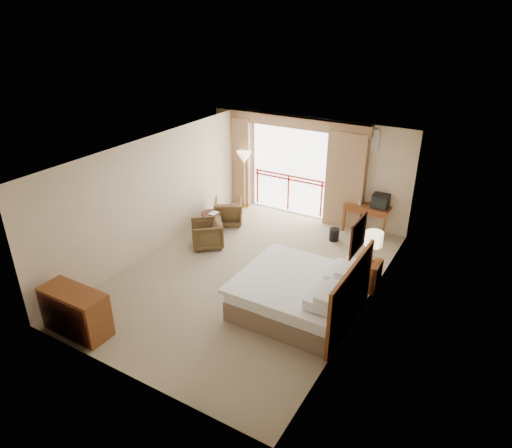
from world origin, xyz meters
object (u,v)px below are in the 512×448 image
Objects in this scene: tv at (381,201)px; armchair_far at (229,223)px; table_lamp at (374,239)px; dresser at (75,312)px; desk at (368,211)px; wastebasket at (334,235)px; bed at (300,294)px; nightstand at (369,275)px; side_table at (211,219)px; armchair_near at (208,246)px; floor_lamp at (244,160)px.

tv reaches higher than armchair_far.
dresser is at bearing -134.80° from table_lamp.
desk is 1.53× the size of armchair_far.
dresser reaches higher than wastebasket.
armchair_far is (-3.28, 2.53, -0.38)m from bed.
bed reaches higher than nightstand.
bed is 3.84m from side_table.
desk is 0.89× the size of dresser.
side_table is 0.43× the size of dresser.
nightstand is at bearing -5.87° from side_table.
desk is at bearing 60.36° from wastebasket.
wastebasket is 0.56× the size of side_table.
table_lamp is 4.31m from side_table.
tv is 0.54× the size of armchair_far.
armchair_far reaches higher than armchair_near.
tv is 3.85m from floor_lamp.
bed is 4.16m from armchair_far.
bed is at bearing -46.53° from floor_lamp.
floor_lamp reaches higher than desk.
dresser reaches higher than armchair_near.
desk reaches higher than wastebasket.
desk is 4.13m from armchair_near.
armchair_near is 0.44× the size of floor_lamp.
floor_lamp is (-3.00, 0.66, 1.26)m from wastebasket.
armchair_far is (-4.15, 1.06, -1.08)m from table_lamp.
floor_lamp reaches higher than table_lamp.
bed is 2.95× the size of armchair_near.
floor_lamp is at bearing 167.65° from wastebasket.
armchair_far is at bearing -144.25° from tv.
armchair_far is (-4.15, 1.11, -0.30)m from nightstand.
side_table is at bearing -157.52° from wastebasket.
bed is 2.91× the size of armchair_far.
floor_lamp reaches higher than side_table.
bed reaches higher than dresser.
bed is at bearing -92.00° from desk.
bed is at bearing -79.59° from tv.
wastebasket is at bearing 131.33° from table_lamp.
dresser is at bearing 61.38° from armchair_far.
dresser is (-3.43, -6.44, -0.49)m from tv.
nightstand is 4.25m from side_table.
desk is at bearing 89.85° from bed.
dresser is at bearing -140.81° from bed.
desk is 3.97m from side_table.
desk is at bearing 107.53° from nightstand.
armchair_far is 1.35m from armchair_near.
nightstand is 4.31m from armchair_far.
desk is (-0.86, 2.47, -0.51)m from table_lamp.
tv is 1.29× the size of wastebasket.
table_lamp reaches higher than tv.
armchair_near is (-3.89, -0.22, -0.30)m from nightstand.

